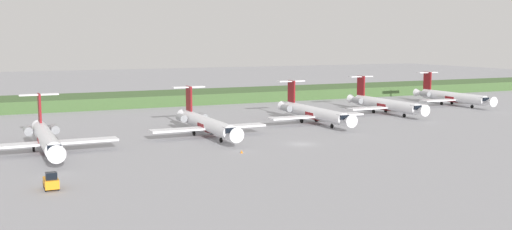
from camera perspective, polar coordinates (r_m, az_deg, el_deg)
name	(u,v)px	position (r m, az deg, el deg)	size (l,w,h in m)	color
ground_plane	(237,123)	(134.43, -1.84, -0.76)	(500.00, 500.00, 0.00)	#939399
grass_berm	(176,98)	(178.09, -7.66, 1.66)	(320.00, 20.00, 3.12)	#426033
regional_jet_second	(46,138)	(104.90, -19.43, -2.05)	(22.81, 31.00, 9.00)	white
regional_jet_third	(206,123)	(116.18, -4.80, -0.78)	(22.81, 31.00, 9.00)	white
regional_jet_fourth	(313,112)	(133.80, 5.47, 0.27)	(22.81, 31.00, 9.00)	white
regional_jet_fifth	(384,104)	(154.14, 12.15, 1.06)	(22.81, 31.00, 9.00)	white
regional_jet_sixth	(451,96)	(178.73, 18.18, 1.70)	(22.81, 31.00, 9.00)	white
baggage_tug	(51,182)	(79.50, -18.99, -6.04)	(1.72, 3.20, 2.30)	orange
safety_cone_front_marker	(242,152)	(98.83, -1.38, -3.52)	(0.44, 0.44, 0.55)	orange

